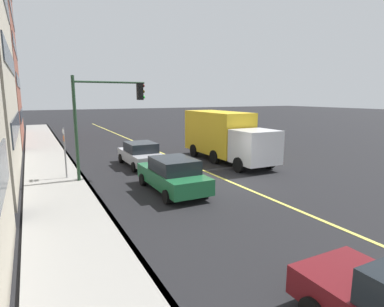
{
  "coord_description": "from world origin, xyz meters",
  "views": [
    {
      "loc": [
        -13.09,
        9.04,
        4.39
      ],
      "look_at": [
        -0.66,
        2.64,
        1.85
      ],
      "focal_mm": 29.53,
      "sensor_mm": 36.0,
      "label": 1
    }
  ],
  "objects_px": {
    "car_silver": "(141,154)",
    "truck_yellow": "(225,135)",
    "traffic_light_mast": "(104,110)",
    "street_sign_post": "(65,150)",
    "car_green": "(173,174)"
  },
  "relations": [
    {
      "from": "traffic_light_mast",
      "to": "street_sign_post",
      "type": "relative_size",
      "value": 1.93
    },
    {
      "from": "car_silver",
      "to": "car_green",
      "type": "distance_m",
      "value": 6.01
    },
    {
      "from": "traffic_light_mast",
      "to": "street_sign_post",
      "type": "height_order",
      "value": "traffic_light_mast"
    },
    {
      "from": "truck_yellow",
      "to": "traffic_light_mast",
      "type": "xyz_separation_m",
      "value": [
        -1.45,
        8.34,
        1.94
      ]
    },
    {
      "from": "car_silver",
      "to": "car_green",
      "type": "relative_size",
      "value": 0.96
    },
    {
      "from": "truck_yellow",
      "to": "traffic_light_mast",
      "type": "relative_size",
      "value": 1.53
    },
    {
      "from": "car_silver",
      "to": "car_green",
      "type": "xyz_separation_m",
      "value": [
        -5.99,
        0.44,
        0.05
      ]
    },
    {
      "from": "car_silver",
      "to": "truck_yellow",
      "type": "relative_size",
      "value": 0.55
    },
    {
      "from": "car_green",
      "to": "truck_yellow",
      "type": "height_order",
      "value": "truck_yellow"
    },
    {
      "from": "car_green",
      "to": "street_sign_post",
      "type": "xyz_separation_m",
      "value": [
        4.38,
        4.19,
        0.83
      ]
    },
    {
      "from": "car_silver",
      "to": "truck_yellow",
      "type": "xyz_separation_m",
      "value": [
        -1.06,
        -5.64,
        0.99
      ]
    },
    {
      "from": "traffic_light_mast",
      "to": "car_green",
      "type": "bearing_deg",
      "value": -147.04
    },
    {
      "from": "traffic_light_mast",
      "to": "car_silver",
      "type": "bearing_deg",
      "value": -47.13
    },
    {
      "from": "truck_yellow",
      "to": "traffic_light_mast",
      "type": "distance_m",
      "value": 8.68
    },
    {
      "from": "car_silver",
      "to": "truck_yellow",
      "type": "bearing_deg",
      "value": -100.62
    }
  ]
}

